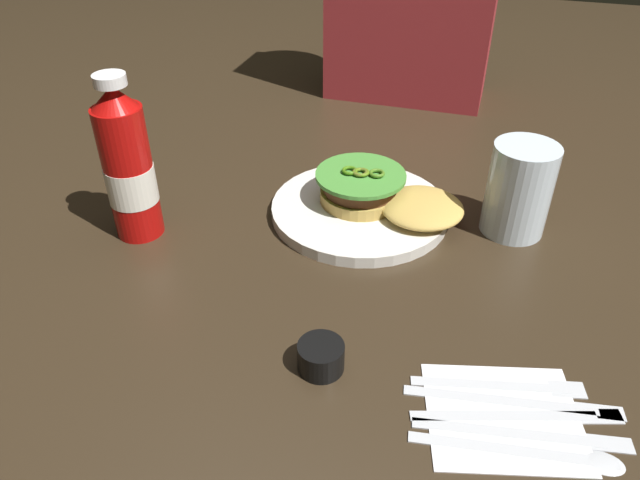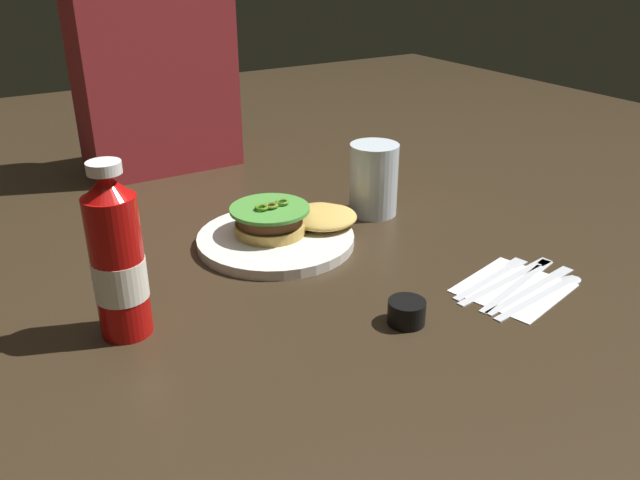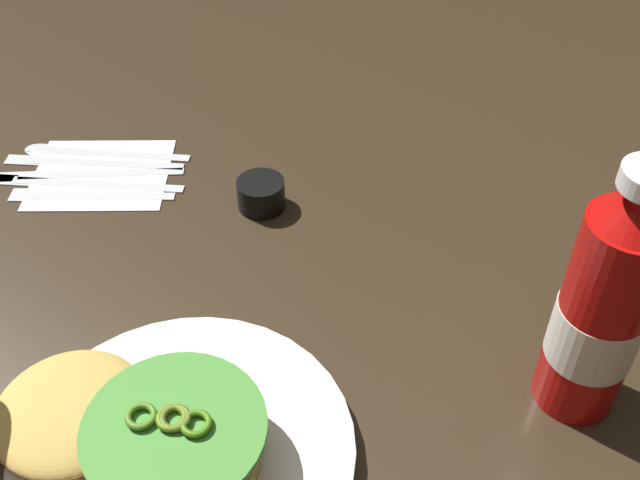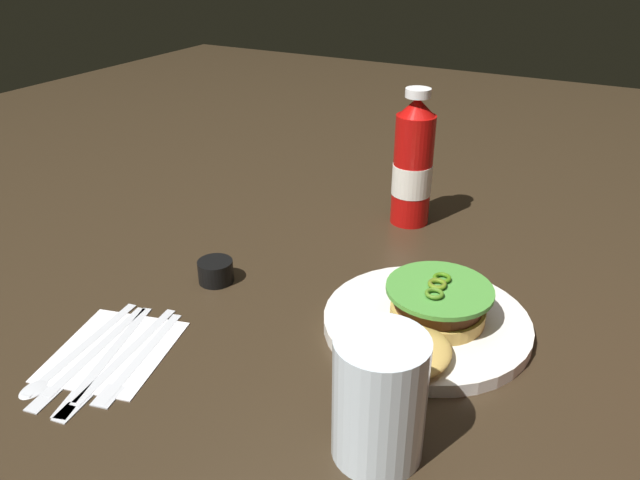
# 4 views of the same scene
# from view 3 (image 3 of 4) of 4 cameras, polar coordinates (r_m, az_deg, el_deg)

# --- Properties ---
(ground_plane) EXTENTS (3.00, 3.00, 0.00)m
(ground_plane) POSITION_cam_3_polar(r_m,az_deg,el_deg) (0.63, -3.18, -11.90)
(ground_plane) COLOR #2F2316
(dinner_plate) EXTENTS (0.26, 0.26, 0.02)m
(dinner_plate) POSITION_cam_3_polar(r_m,az_deg,el_deg) (0.60, -10.31, -15.69)
(dinner_plate) COLOR silver
(dinner_plate) RESTS_ON ground_plane
(burger_sandwich) EXTENTS (0.22, 0.14, 0.05)m
(burger_sandwich) POSITION_cam_3_polar(r_m,az_deg,el_deg) (0.58, -13.88, -13.99)
(burger_sandwich) COLOR tan
(burger_sandwich) RESTS_ON dinner_plate
(ketchup_bottle) EXTENTS (0.07, 0.07, 0.23)m
(ketchup_bottle) POSITION_cam_3_polar(r_m,az_deg,el_deg) (0.59, 20.81, -4.97)
(ketchup_bottle) COLOR #B20C0A
(ketchup_bottle) RESTS_ON ground_plane
(condiment_cup) EXTENTS (0.05, 0.05, 0.03)m
(condiment_cup) POSITION_cam_3_polar(r_m,az_deg,el_deg) (0.79, -4.53, 3.52)
(condiment_cup) COLOR black
(condiment_cup) RESTS_ON ground_plane
(napkin) EXTENTS (0.18, 0.16, 0.00)m
(napkin) POSITION_cam_3_polar(r_m,az_deg,el_deg) (0.88, -16.38, 4.89)
(napkin) COLOR white
(napkin) RESTS_ON ground_plane
(spoon_utensil) EXTENTS (0.20, 0.04, 0.00)m
(spoon_utensil) POSITION_cam_3_polar(r_m,az_deg,el_deg) (0.92, -17.69, 6.61)
(spoon_utensil) COLOR silver
(spoon_utensil) RESTS_ON napkin
(table_knife) EXTENTS (0.21, 0.05, 0.00)m
(table_knife) POSITION_cam_3_polar(r_m,az_deg,el_deg) (0.90, -17.75, 5.85)
(table_knife) COLOR silver
(table_knife) RESTS_ON napkin
(steak_knife) EXTENTS (0.21, 0.08, 0.00)m
(steak_knife) POSITION_cam_3_polar(r_m,az_deg,el_deg) (0.88, -18.09, 4.96)
(steak_knife) COLOR silver
(steak_knife) RESTS_ON napkin
(butter_knife) EXTENTS (0.22, 0.05, 0.00)m
(butter_knife) POSITION_cam_3_polar(r_m,az_deg,el_deg) (0.87, -18.36, 4.33)
(butter_knife) COLOR silver
(butter_knife) RESTS_ON napkin
(fork_utensil) EXTENTS (0.18, 0.06, 0.00)m
(fork_utensil) POSITION_cam_3_polar(r_m,az_deg,el_deg) (0.85, -18.14, 3.45)
(fork_utensil) COLOR silver
(fork_utensil) RESTS_ON napkin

